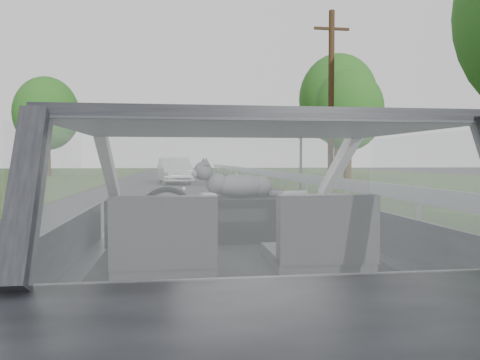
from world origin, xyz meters
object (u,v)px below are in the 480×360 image
object	(u,v)px
subject_car	(237,254)
utility_pole	(331,101)
cat	(241,184)
highway_sign	(301,156)
other_car	(175,171)

from	to	relation	value
subject_car	utility_pole	distance (m)	16.91
cat	highway_sign	xyz separation A→B (m)	(4.76, 15.89, 0.32)
other_car	utility_pole	bearing A→B (deg)	-53.58
subject_car	highway_sign	world-z (taller)	highway_sign
subject_car	other_car	world-z (taller)	subject_car
cat	utility_pole	size ratio (longest dim) A/B	0.08
subject_car	highway_sign	xyz separation A→B (m)	(4.86, 16.50, 0.69)
subject_car	cat	bearing A→B (deg)	80.18
other_car	utility_pole	xyz separation A→B (m)	(6.27, -6.61, 2.92)
cat	utility_pole	world-z (taller)	utility_pole
other_car	utility_pole	size ratio (longest dim) A/B	0.58
subject_car	utility_pole	bearing A→B (deg)	69.43
utility_pole	subject_car	bearing A→B (deg)	-110.57
utility_pole	cat	bearing A→B (deg)	-110.99
cat	utility_pole	xyz separation A→B (m)	(5.75, 14.99, 2.52)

